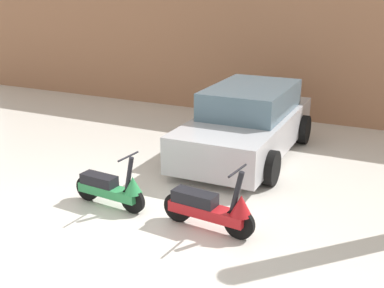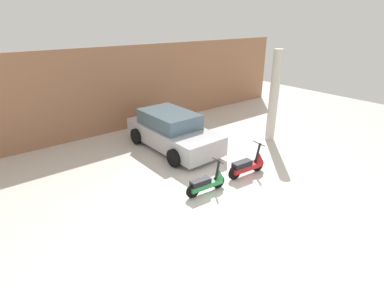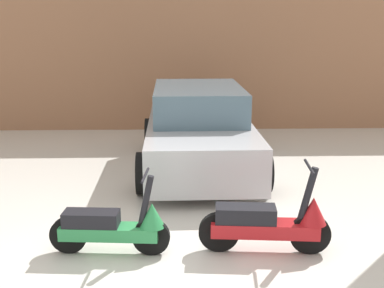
{
  "view_description": "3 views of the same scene",
  "coord_description": "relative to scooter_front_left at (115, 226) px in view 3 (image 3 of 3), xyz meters",
  "views": [
    {
      "loc": [
        3.81,
        -4.97,
        3.42
      ],
      "look_at": [
        0.38,
        2.11,
        0.78
      ],
      "focal_mm": 45.0,
      "sensor_mm": 36.0,
      "label": 1
    },
    {
      "loc": [
        -5.45,
        -4.88,
        4.77
      ],
      "look_at": [
        0.05,
        2.07,
        0.99
      ],
      "focal_mm": 28.0,
      "sensor_mm": 36.0,
      "label": 2
    },
    {
      "loc": [
        0.33,
        -4.18,
        2.53
      ],
      "look_at": [
        0.51,
        2.19,
        0.9
      ],
      "focal_mm": 45.0,
      "sensor_mm": 36.0,
      "label": 3
    }
  ],
  "objects": [
    {
      "name": "car_rear_left",
      "position": [
        1.07,
        3.33,
        0.34
      ],
      "size": [
        2.07,
        4.2,
        1.42
      ],
      "rotation": [
        0.0,
        0.0,
        -1.56
      ],
      "color": "#B7B7BC",
      "rests_on": "ground_plane"
    },
    {
      "name": "wall_back",
      "position": [
        0.39,
        6.46,
        1.5
      ],
      "size": [
        19.6,
        0.12,
        3.66
      ],
      "primitive_type": "cube",
      "color": "#9E6B4C",
      "rests_on": "ground_plane"
    },
    {
      "name": "scooter_front_left",
      "position": [
        0.0,
        0.0,
        0.0
      ],
      "size": [
        1.35,
        0.49,
        0.94
      ],
      "rotation": [
        0.0,
        0.0,
        -0.08
      ],
      "color": "black",
      "rests_on": "ground_plane"
    },
    {
      "name": "scooter_front_right",
      "position": [
        1.73,
        -0.01,
        0.03
      ],
      "size": [
        1.47,
        0.53,
        1.03
      ],
      "rotation": [
        0.0,
        0.0,
        -0.09
      ],
      "color": "black",
      "rests_on": "ground_plane"
    }
  ]
}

